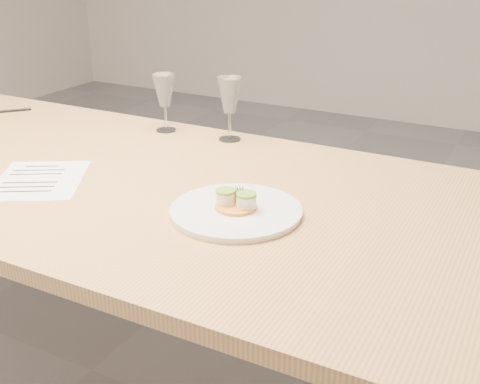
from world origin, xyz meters
The scene contains 7 objects.
ground centered at (0.00, 0.00, 0.00)m, with size 7.00×7.00×0.00m, color slate.
dining_table centered at (0.00, 0.00, 0.68)m, with size 2.40×1.00×0.75m.
dinner_plate centered at (0.60, -0.08, 0.76)m, with size 0.31×0.31×0.08m.
recipe_sheet centered at (0.03, -0.14, 0.75)m, with size 0.34×0.36×0.00m.
ballpoint_pen centered at (-0.58, 0.32, 0.76)m, with size 0.10×0.12×0.01m.
wine_glass_1 centered at (0.07, 0.40, 0.88)m, with size 0.08×0.08×0.19m.
wine_glass_2 centered at (0.31, 0.41, 0.89)m, with size 0.08×0.08×0.20m.
Camera 1 is at (1.22, -1.22, 1.35)m, focal length 45.00 mm.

